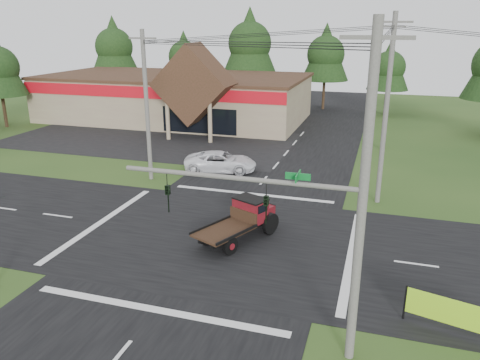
% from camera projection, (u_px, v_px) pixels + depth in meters
% --- Properties ---
extents(ground, '(120.00, 120.00, 0.00)m').
position_uv_depth(ground, '(217.00, 237.00, 24.83)').
color(ground, '#254318').
rests_on(ground, ground).
extents(road_ns, '(12.00, 120.00, 0.02)m').
position_uv_depth(road_ns, '(217.00, 237.00, 24.82)').
color(road_ns, black).
rests_on(road_ns, ground).
extents(road_ew, '(120.00, 12.00, 0.02)m').
position_uv_depth(road_ew, '(217.00, 237.00, 24.82)').
color(road_ew, black).
rests_on(road_ew, ground).
extents(parking_apron, '(28.00, 14.00, 0.02)m').
position_uv_depth(parking_apron, '(149.00, 140.00, 45.98)').
color(parking_apron, black).
rests_on(parking_apron, ground).
extents(cvs_building, '(30.40, 18.20, 9.19)m').
position_uv_depth(cvs_building, '(176.00, 96.00, 55.17)').
color(cvs_building, gray).
rests_on(cvs_building, ground).
extents(traffic_signal_mast, '(8.12, 0.24, 7.00)m').
position_uv_depth(traffic_signal_mast, '(305.00, 231.00, 15.00)').
color(traffic_signal_mast, '#595651').
rests_on(traffic_signal_mast, ground).
extents(utility_pole_nr, '(2.00, 0.30, 11.00)m').
position_uv_depth(utility_pole_nr, '(362.00, 202.00, 14.15)').
color(utility_pole_nr, '#595651').
rests_on(utility_pole_nr, ground).
extents(utility_pole_nw, '(2.00, 0.30, 10.50)m').
position_uv_depth(utility_pole_nw, '(147.00, 106.00, 32.63)').
color(utility_pole_nw, '#595651').
rests_on(utility_pole_nw, ground).
extents(utility_pole_ne, '(2.00, 0.30, 11.50)m').
position_uv_depth(utility_pole_ne, '(386.00, 110.00, 27.99)').
color(utility_pole_ne, '#595651').
rests_on(utility_pole_ne, ground).
extents(utility_pole_n, '(2.00, 0.30, 11.20)m').
position_uv_depth(utility_pole_n, '(388.00, 85.00, 40.74)').
color(utility_pole_n, '#595651').
rests_on(utility_pole_n, ground).
extents(tree_row_a, '(6.72, 6.72, 12.12)m').
position_uv_depth(tree_row_a, '(114.00, 45.00, 66.98)').
color(tree_row_a, '#332316').
rests_on(tree_row_a, ground).
extents(tree_row_b, '(5.60, 5.60, 10.10)m').
position_uv_depth(tree_row_b, '(184.00, 55.00, 66.41)').
color(tree_row_b, '#332316').
rests_on(tree_row_b, ground).
extents(tree_row_c, '(7.28, 7.28, 13.13)m').
position_uv_depth(tree_row_c, '(250.00, 41.00, 62.07)').
color(tree_row_c, '#332316').
rests_on(tree_row_c, ground).
extents(tree_row_d, '(6.16, 6.16, 11.11)m').
position_uv_depth(tree_row_d, '(326.00, 52.00, 60.60)').
color(tree_row_d, '#332316').
rests_on(tree_row_d, ground).
extents(tree_row_e, '(5.04, 5.04, 9.09)m').
position_uv_depth(tree_row_e, '(389.00, 66.00, 56.97)').
color(tree_row_e, '#332316').
rests_on(tree_row_e, ground).
extents(antique_flatbed_truck, '(3.82, 5.37, 2.10)m').
position_uv_depth(antique_flatbed_truck, '(238.00, 221.00, 24.22)').
color(antique_flatbed_truck, '#550C14').
rests_on(antique_flatbed_truck, ground).
extents(roadside_banner, '(4.13, 1.21, 1.45)m').
position_uv_depth(roadside_banner, '(464.00, 320.00, 16.68)').
color(roadside_banner, '#95D71C').
rests_on(roadside_banner, ground).
extents(white_pickup, '(5.88, 3.63, 1.52)m').
position_uv_depth(white_pickup, '(221.00, 162.00, 35.90)').
color(white_pickup, white).
rests_on(white_pickup, ground).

